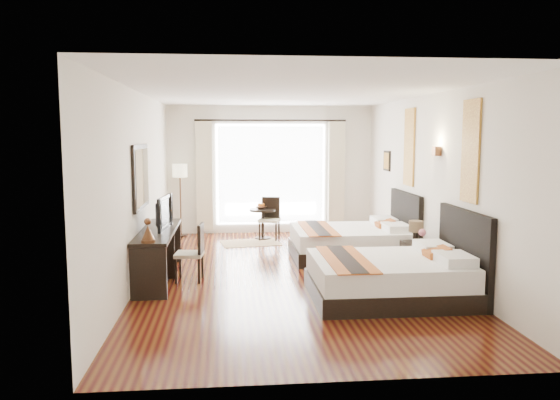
{
  "coord_description": "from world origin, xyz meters",
  "views": [
    {
      "loc": [
        -0.93,
        -8.26,
        2.16
      ],
      "look_at": [
        -0.1,
        0.47,
        1.12
      ],
      "focal_mm": 35.0,
      "sensor_mm": 36.0,
      "label": 1
    }
  ],
  "objects": [
    {
      "name": "window_chair",
      "position": [
        -0.09,
        2.9,
        0.27
      ],
      "size": [
        0.5,
        0.5,
        0.88
      ],
      "rotation": [
        0.0,
        0.0,
        -1.84
      ],
      "color": "beige",
      "rests_on": "floor"
    },
    {
      "name": "wall_entry",
      "position": [
        0.0,
        -3.75,
        1.4
      ],
      "size": [
        4.5,
        0.01,
        2.8
      ],
      "primitive_type": "cube",
      "color": "silver",
      "rests_on": "floor"
    },
    {
      "name": "wall_sconce",
      "position": [
        2.19,
        -0.3,
        1.92
      ],
      "size": [
        0.1,
        0.14,
        0.14
      ],
      "primitive_type": "cube",
      "color": "#482C19",
      "rests_on": "wall_headboard"
    },
    {
      "name": "bronze_figurine",
      "position": [
        -1.99,
        -1.07,
        0.9
      ],
      "size": [
        0.19,
        0.19,
        0.28
      ],
      "primitive_type": null,
      "rotation": [
        0.0,
        0.0,
        0.02
      ],
      "color": "#482C19",
      "rests_on": "console_desk"
    },
    {
      "name": "side_table",
      "position": [
        -0.23,
        2.98,
        0.32
      ],
      "size": [
        0.55,
        0.55,
        0.63
      ],
      "primitive_type": "cylinder",
      "color": "black",
      "rests_on": "floor"
    },
    {
      "name": "television",
      "position": [
        -1.97,
        -0.0,
        1.0
      ],
      "size": [
        0.21,
        0.87,
        0.5
      ],
      "primitive_type": "imported",
      "rotation": [
        0.0,
        0.0,
        1.46
      ],
      "color": "black",
      "rests_on": "console_desk"
    },
    {
      "name": "sheer_curtain",
      "position": [
        0.0,
        3.67,
        1.3
      ],
      "size": [
        2.3,
        0.02,
        2.1
      ],
      "primitive_type": "cube",
      "color": "white",
      "rests_on": "wall_window"
    },
    {
      "name": "wall_window",
      "position": [
        0.0,
        3.75,
        1.4
      ],
      "size": [
        4.5,
        0.01,
        2.8
      ],
      "primitive_type": "cube",
      "color": "silver",
      "rests_on": "floor"
    },
    {
      "name": "wall_headboard",
      "position": [
        2.25,
        0.0,
        1.4
      ],
      "size": [
        0.01,
        7.5,
        2.8
      ],
      "primitive_type": "cube",
      "color": "silver",
      "rests_on": "floor"
    },
    {
      "name": "console_desk",
      "position": [
        -1.99,
        -0.07,
        0.38
      ],
      "size": [
        0.5,
        2.2,
        0.76
      ],
      "primitive_type": "cube",
      "color": "black",
      "rests_on": "floor"
    },
    {
      "name": "mirror_glass",
      "position": [
        -2.19,
        -0.07,
        1.55
      ],
      "size": [
        0.01,
        1.12,
        0.82
      ],
      "primitive_type": "cube",
      "color": "white",
      "rests_on": "mirror_frame"
    },
    {
      "name": "bed_near",
      "position": [
        1.26,
        -1.37,
        0.31
      ],
      "size": [
        2.09,
        1.63,
        1.18
      ],
      "color": "black",
      "rests_on": "floor"
    },
    {
      "name": "mirror_frame",
      "position": [
        -2.22,
        -0.07,
        1.55
      ],
      "size": [
        0.04,
        1.25,
        0.95
      ],
      "primitive_type": "cube",
      "color": "black",
      "rests_on": "wall_desk"
    },
    {
      "name": "window_glass",
      "position": [
        0.0,
        3.73,
        1.3
      ],
      "size": [
        2.4,
        0.02,
        2.2
      ],
      "primitive_type": "cube",
      "color": "white",
      "rests_on": "wall_window"
    },
    {
      "name": "fruit_bowl",
      "position": [
        -0.26,
        2.99,
        0.66
      ],
      "size": [
        0.28,
        0.28,
        0.05
      ],
      "primitive_type": "imported",
      "rotation": [
        0.0,
        0.0,
        -0.38
      ],
      "color": "#49301A",
      "rests_on": "side_table"
    },
    {
      "name": "bed_far",
      "position": [
        1.28,
        1.07,
        0.3
      ],
      "size": [
        2.06,
        1.6,
        1.16
      ],
      "color": "black",
      "rests_on": "floor"
    },
    {
      "name": "drape_right",
      "position": [
        1.45,
        3.63,
        1.28
      ],
      "size": [
        0.35,
        0.14,
        2.35
      ],
      "primitive_type": "cube",
      "color": "beige",
      "rests_on": "floor"
    },
    {
      "name": "desk_chair",
      "position": [
        -1.5,
        -0.22,
        0.26
      ],
      "size": [
        0.44,
        0.44,
        0.86
      ],
      "rotation": [
        0.0,
        0.0,
        3.04
      ],
      "color": "beige",
      "rests_on": "floor"
    },
    {
      "name": "art_panel_near",
      "position": [
        2.23,
        -1.37,
        1.95
      ],
      "size": [
        0.03,
        0.5,
        1.35
      ],
      "primitive_type": "cube",
      "color": "brown",
      "rests_on": "wall_headboard"
    },
    {
      "name": "floor",
      "position": [
        0.0,
        0.0,
        -0.01
      ],
      "size": [
        4.5,
        7.5,
        0.01
      ],
      "primitive_type": "cube",
      "color": "#350B09",
      "rests_on": "ground"
    },
    {
      "name": "vase",
      "position": [
        1.96,
        -0.42,
        0.56
      ],
      "size": [
        0.15,
        0.15,
        0.13
      ],
      "primitive_type": "imported",
      "rotation": [
        0.0,
        0.0,
        -0.29
      ],
      "color": "black",
      "rests_on": "nightstand"
    },
    {
      "name": "drape_left",
      "position": [
        -1.45,
        3.63,
        1.28
      ],
      "size": [
        0.35,
        0.14,
        2.35
      ],
      "primitive_type": "cube",
      "color": "beige",
      "rests_on": "floor"
    },
    {
      "name": "floor_lamp",
      "position": [
        -1.96,
        3.45,
        1.31
      ],
      "size": [
        0.31,
        0.31,
        1.55
      ],
      "color": "black",
      "rests_on": "floor"
    },
    {
      "name": "nightstand",
      "position": [
        1.96,
        -0.3,
        0.26
      ],
      "size": [
        0.44,
        0.54,
        0.52
      ],
      "primitive_type": "cube",
      "color": "black",
      "rests_on": "floor"
    },
    {
      "name": "jute_rug",
      "position": [
        -0.5,
        2.54,
        0.01
      ],
      "size": [
        1.25,
        0.95,
        0.01
      ],
      "primitive_type": "cube",
      "rotation": [
        0.0,
        0.0,
        0.16
      ],
      "color": "tan",
      "rests_on": "floor"
    },
    {
      "name": "table_lamp",
      "position": [
        1.93,
        -0.23,
        0.74
      ],
      "size": [
        0.22,
        0.22,
        0.35
      ],
      "color": "black",
      "rests_on": "nightstand"
    },
    {
      "name": "wall_desk",
      "position": [
        -2.25,
        0.0,
        1.4
      ],
      "size": [
        0.01,
        7.5,
        2.8
      ],
      "primitive_type": "cube",
      "color": "silver",
      "rests_on": "floor"
    },
    {
      "name": "art_panel_far",
      "position": [
        2.23,
        1.07,
        1.95
      ],
      "size": [
        0.03,
        0.5,
        1.35
      ],
      "primitive_type": "cube",
      "color": "brown",
      "rests_on": "wall_headboard"
    },
    {
      "name": "ceiling",
      "position": [
        0.0,
        0.0,
        2.79
      ],
      "size": [
        4.5,
        7.5,
        0.02
      ],
      "primitive_type": "cube",
      "color": "white",
      "rests_on": "wall_headboard"
    }
  ]
}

